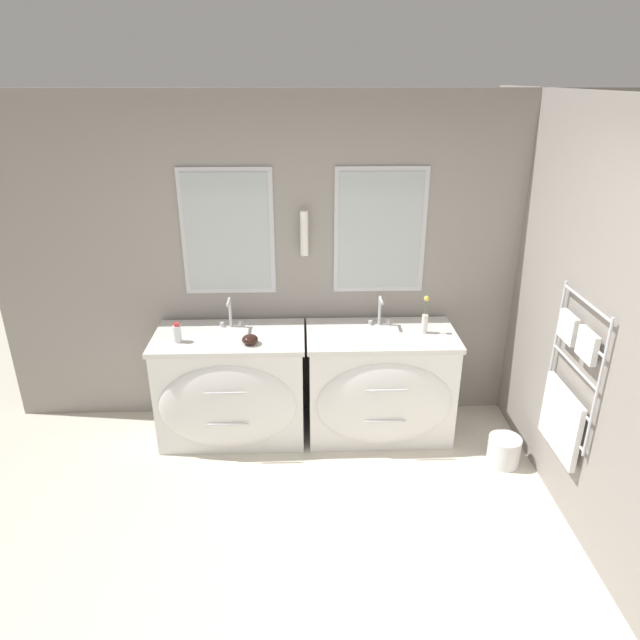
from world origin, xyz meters
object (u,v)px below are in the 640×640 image
Objects in this scene: amenity_bowl at (250,340)px; waste_bin at (504,450)px; vanity_right at (380,385)px; toiletry_bottle at (177,333)px; vanity_left at (232,387)px; flower_vase at (425,319)px.

amenity_bowl is 0.49× the size of waste_bin.
toiletry_bottle reaches higher than vanity_right.
toiletry_bottle is 1.28× the size of amenity_bowl.
amenity_bowl is at bearing -33.88° from vanity_left.
flower_vase is at bearing 6.83° from vanity_right.
vanity_left is at bearing 180.00° from vanity_right.
vanity_right is 7.54× the size of toiletry_bottle.
amenity_bowl is (-0.99, -0.12, 0.47)m from vanity_right.
vanity_right is 1.60m from toiletry_bottle.
flower_vase is 1.25× the size of waste_bin.
waste_bin is at bearing -8.77° from toiletry_bottle.
toiletry_bottle is 0.54m from amenity_bowl.
vanity_left is 9.64× the size of amenity_bowl.
vanity_left is at bearing 168.04° from waste_bin.
flower_vase is (1.85, 0.10, 0.04)m from toiletry_bottle.
amenity_bowl is 2.05m from waste_bin.
vanity_right is 1.10m from amenity_bowl.
vanity_right is 3.81× the size of flower_vase.
waste_bin is (1.87, -0.32, -0.79)m from amenity_bowl.
toiletry_bottle is 1.85m from flower_vase.
vanity_left is 1.00× the size of vanity_right.
toiletry_bottle is at bearing 171.23° from waste_bin.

